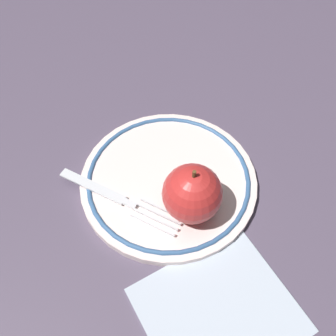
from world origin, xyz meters
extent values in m
plane|color=#4F4457|center=(0.00, 0.00, 0.00)|extent=(2.00, 2.00, 0.00)
cylinder|color=silver|center=(0.00, 0.02, 0.01)|extent=(0.23, 0.23, 0.01)
torus|color=#365D8C|center=(0.00, 0.02, 0.01)|extent=(0.21, 0.21, 0.01)
sphere|color=red|center=(0.00, 0.07, 0.05)|extent=(0.07, 0.07, 0.07)
cylinder|color=brown|center=(0.00, 0.07, 0.09)|extent=(0.00, 0.00, 0.01)
cube|color=silver|center=(0.09, -0.02, 0.02)|extent=(0.06, 0.08, 0.00)
cube|color=silver|center=(0.06, 0.03, 0.02)|extent=(0.02, 0.02, 0.00)
cube|color=silver|center=(0.05, 0.07, 0.02)|extent=(0.03, 0.05, 0.00)
cube|color=silver|center=(0.04, 0.06, 0.02)|extent=(0.03, 0.05, 0.00)
cube|color=silver|center=(0.04, 0.06, 0.02)|extent=(0.03, 0.05, 0.00)
cube|color=silver|center=(0.03, 0.05, 0.02)|extent=(0.03, 0.05, 0.00)
cube|color=#B1BDCD|center=(0.03, 0.18, 0.00)|extent=(0.15, 0.14, 0.01)
camera|label=1|loc=(0.13, 0.25, 0.41)|focal=40.00mm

